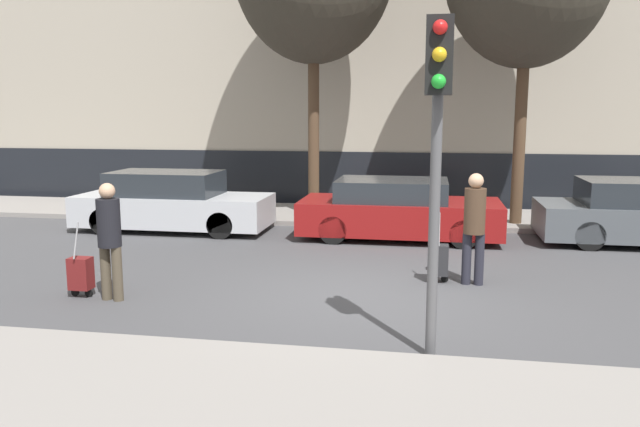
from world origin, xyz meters
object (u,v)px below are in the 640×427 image
pedestrian_left (109,234)px  pedestrian_right (474,222)px  parked_car_1 (398,210)px  trolley_left (81,273)px  traffic_light (437,121)px  parked_car_0 (172,203)px  trolley_right (438,260)px  parked_bicycle (622,205)px

pedestrian_left → pedestrian_right: bearing=26.5°
parked_car_1 → trolley_left: size_ratio=3.80×
traffic_light → parked_car_0: bearing=131.2°
parked_car_0 → pedestrian_right: (6.68, -3.58, 0.38)m
pedestrian_right → trolley_right: bearing=-179.9°
trolley_right → traffic_light: bearing=-92.0°
parked_car_0 → traffic_light: (6.02, -6.87, 2.02)m
parked_car_1 → trolley_right: parked_car_1 is taller
parked_car_0 → pedestrian_left: 5.56m
pedestrian_right → traffic_light: traffic_light is taller
trolley_left → trolley_right: size_ratio=0.98×
parked_car_1 → parked_car_0: bearing=-179.9°
traffic_light → parked_bicycle: (4.64, 9.46, -2.18)m
trolley_left → parked_bicycle: trolley_left is taller
pedestrian_left → trolley_left: (-0.54, 0.07, -0.64)m
parked_car_0 → pedestrian_right: size_ratio=2.49×
trolley_right → traffic_light: (-0.11, -3.33, 2.30)m
parked_car_1 → trolley_left: parked_car_1 is taller
trolley_right → parked_bicycle: trolley_right is taller
parked_car_0 → traffic_light: traffic_light is taller
trolley_left → traffic_light: bearing=-16.7°
pedestrian_right → trolley_right: 0.86m
pedestrian_left → parked_bicycle: bearing=48.4°
parked_car_1 → parked_bicycle: size_ratio=2.46×
parked_car_0 → parked_car_1: bearing=0.1°
trolley_left → pedestrian_right: size_ratio=0.63×
trolley_left → traffic_light: 5.91m
pedestrian_left → traffic_light: (4.66, -1.49, 1.67)m
pedestrian_right → trolley_right: pedestrian_right is taller
trolley_left → pedestrian_left: bearing=-7.7°
parked_car_0 → trolley_right: 7.08m
trolley_right → traffic_light: traffic_light is taller
parked_car_0 → pedestrian_left: pedestrian_left is taller
pedestrian_left → trolley_left: bearing=-179.9°
parked_bicycle → trolley_left: bearing=-141.3°
pedestrian_left → parked_bicycle: size_ratio=0.99×
pedestrian_right → pedestrian_left: bearing=-156.7°
pedestrian_right → parked_bicycle: 7.36m
parked_car_0 → parked_bicycle: (10.66, 2.59, -0.16)m
trolley_left → parked_bicycle: (9.85, 7.90, 0.13)m
pedestrian_left → traffic_light: size_ratio=0.47×
parked_car_1 → pedestrian_right: (1.40, -3.58, 0.41)m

